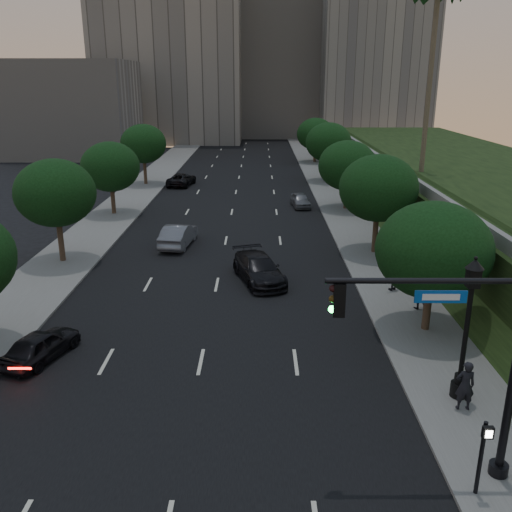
{
  "coord_description": "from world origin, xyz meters",
  "views": [
    {
      "loc": [
        2.45,
        -15.26,
        11.37
      ],
      "look_at": [
        2.31,
        8.42,
        3.6
      ],
      "focal_mm": 38.0,
      "sensor_mm": 36.0,
      "label": 1
    }
  ],
  "objects_px": {
    "traffic_signal_mast": "(476,369)",
    "pedestrian_a": "(465,386)",
    "sedan_mid_left": "(178,235)",
    "pedestrian_c": "(394,276)",
    "sedan_near_left": "(41,345)",
    "pedestrian_b": "(420,293)",
    "street_lamp": "(466,335)",
    "sedan_far_right": "(300,200)",
    "sedan_far_left": "(182,179)",
    "sedan_near_right": "(259,269)"
  },
  "relations": [
    {
      "from": "sedan_mid_left",
      "to": "pedestrian_a",
      "type": "bearing_deg",
      "value": 130.08
    },
    {
      "from": "traffic_signal_mast",
      "to": "pedestrian_c",
      "type": "distance_m",
      "value": 15.09
    },
    {
      "from": "sedan_near_right",
      "to": "sedan_near_left",
      "type": "bearing_deg",
      "value": -151.98
    },
    {
      "from": "traffic_signal_mast",
      "to": "sedan_mid_left",
      "type": "distance_m",
      "value": 26.53
    },
    {
      "from": "street_lamp",
      "to": "sedan_far_right",
      "type": "bearing_deg",
      "value": 96.4
    },
    {
      "from": "sedan_near_left",
      "to": "sedan_near_right",
      "type": "bearing_deg",
      "value": -115.96
    },
    {
      "from": "traffic_signal_mast",
      "to": "pedestrian_c",
      "type": "xyz_separation_m",
      "value": [
        1.43,
        14.78,
        -2.7
      ]
    },
    {
      "from": "sedan_mid_left",
      "to": "pedestrian_c",
      "type": "xyz_separation_m",
      "value": [
        13.22,
        -8.82,
        0.18
      ]
    },
    {
      "from": "sedan_far_left",
      "to": "sedan_mid_left",
      "type": "bearing_deg",
      "value": 106.53
    },
    {
      "from": "sedan_near_left",
      "to": "sedan_far_left",
      "type": "height_order",
      "value": "sedan_far_left"
    },
    {
      "from": "street_lamp",
      "to": "pedestrian_a",
      "type": "xyz_separation_m",
      "value": [
        -0.13,
        -0.82,
        -1.55
      ]
    },
    {
      "from": "street_lamp",
      "to": "pedestrian_c",
      "type": "xyz_separation_m",
      "value": [
        0.08,
        10.6,
        -1.66
      ]
    },
    {
      "from": "traffic_signal_mast",
      "to": "street_lamp",
      "type": "height_order",
      "value": "traffic_signal_mast"
    },
    {
      "from": "sedan_far_right",
      "to": "sedan_near_right",
      "type": "bearing_deg",
      "value": -107.8
    },
    {
      "from": "sedan_far_left",
      "to": "sedan_near_right",
      "type": "relative_size",
      "value": 0.94
    },
    {
      "from": "sedan_far_right",
      "to": "pedestrian_b",
      "type": "relative_size",
      "value": 2.25
    },
    {
      "from": "traffic_signal_mast",
      "to": "sedan_mid_left",
      "type": "relative_size",
      "value": 1.45
    },
    {
      "from": "traffic_signal_mast",
      "to": "sedan_mid_left",
      "type": "xyz_separation_m",
      "value": [
        -11.8,
        23.59,
        -2.88
      ]
    },
    {
      "from": "sedan_near_left",
      "to": "street_lamp",
      "type": "bearing_deg",
      "value": -171.6
    },
    {
      "from": "sedan_near_right",
      "to": "sedan_far_right",
      "type": "relative_size",
      "value": 1.39
    },
    {
      "from": "sedan_mid_left",
      "to": "sedan_far_left",
      "type": "distance_m",
      "value": 23.12
    },
    {
      "from": "pedestrian_a",
      "to": "pedestrian_c",
      "type": "distance_m",
      "value": 11.42
    },
    {
      "from": "sedan_mid_left",
      "to": "pedestrian_b",
      "type": "distance_m",
      "value": 17.97
    },
    {
      "from": "sedan_mid_left",
      "to": "sedan_near_right",
      "type": "relative_size",
      "value": 0.91
    },
    {
      "from": "traffic_signal_mast",
      "to": "pedestrian_b",
      "type": "distance_m",
      "value": 12.73
    },
    {
      "from": "sedan_far_right",
      "to": "sedan_mid_left",
      "type": "bearing_deg",
      "value": -134.31
    },
    {
      "from": "sedan_far_right",
      "to": "sedan_far_left",
      "type": "bearing_deg",
      "value": 133.23
    },
    {
      "from": "sedan_far_right",
      "to": "sedan_near_left",
      "type": "bearing_deg",
      "value": -120.98
    },
    {
      "from": "sedan_near_left",
      "to": "sedan_far_left",
      "type": "xyz_separation_m",
      "value": [
        0.57,
        39.39,
        0.04
      ]
    },
    {
      "from": "sedan_near_left",
      "to": "pedestrian_b",
      "type": "relative_size",
      "value": 2.26
    },
    {
      "from": "pedestrian_c",
      "to": "traffic_signal_mast",
      "type": "bearing_deg",
      "value": 51.51
    },
    {
      "from": "sedan_far_right",
      "to": "pedestrian_c",
      "type": "bearing_deg",
      "value": -86.9
    },
    {
      "from": "sedan_mid_left",
      "to": "sedan_near_right",
      "type": "height_order",
      "value": "sedan_mid_left"
    },
    {
      "from": "street_lamp",
      "to": "sedan_mid_left",
      "type": "distance_m",
      "value": 23.52
    },
    {
      "from": "traffic_signal_mast",
      "to": "pedestrian_a",
      "type": "height_order",
      "value": "traffic_signal_mast"
    },
    {
      "from": "sedan_near_right",
      "to": "pedestrian_c",
      "type": "relative_size",
      "value": 3.21
    },
    {
      "from": "sedan_near_right",
      "to": "pedestrian_c",
      "type": "distance_m",
      "value": 7.69
    },
    {
      "from": "sedan_far_left",
      "to": "sedan_far_right",
      "type": "height_order",
      "value": "sedan_far_left"
    },
    {
      "from": "sedan_near_left",
      "to": "sedan_far_right",
      "type": "distance_m",
      "value": 31.69
    },
    {
      "from": "sedan_far_right",
      "to": "pedestrian_b",
      "type": "bearing_deg",
      "value": -86.23
    },
    {
      "from": "street_lamp",
      "to": "sedan_far_right",
      "type": "distance_m",
      "value": 32.09
    },
    {
      "from": "sedan_mid_left",
      "to": "sedan_far_right",
      "type": "xyz_separation_m",
      "value": [
        9.58,
        12.41,
        -0.15
      ]
    },
    {
      "from": "sedan_mid_left",
      "to": "sedan_far_right",
      "type": "distance_m",
      "value": 15.67
    },
    {
      "from": "pedestrian_b",
      "to": "sedan_near_left",
      "type": "bearing_deg",
      "value": 23.1
    },
    {
      "from": "pedestrian_c",
      "to": "sedan_far_right",
      "type": "bearing_deg",
      "value": -113.24
    },
    {
      "from": "street_lamp",
      "to": "traffic_signal_mast",
      "type": "bearing_deg",
      "value": -107.92
    },
    {
      "from": "traffic_signal_mast",
      "to": "pedestrian_a",
      "type": "distance_m",
      "value": 4.41
    },
    {
      "from": "sedan_near_left",
      "to": "sedan_far_left",
      "type": "relative_size",
      "value": 0.77
    },
    {
      "from": "street_lamp",
      "to": "sedan_far_right",
      "type": "height_order",
      "value": "street_lamp"
    },
    {
      "from": "pedestrian_a",
      "to": "sedan_mid_left",
      "type": "bearing_deg",
      "value": -55.91
    }
  ]
}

